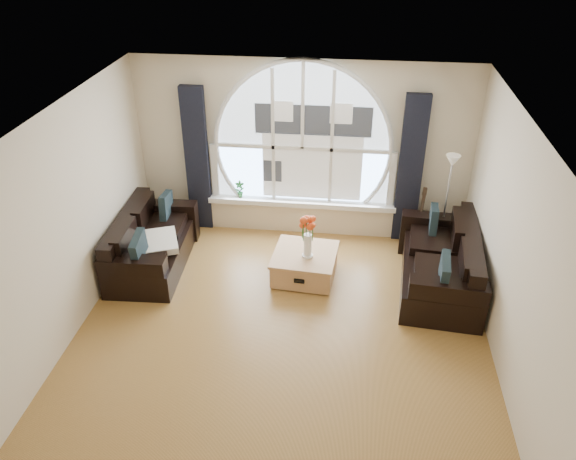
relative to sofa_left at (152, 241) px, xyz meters
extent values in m
cube|color=brown|center=(2.01, -1.45, -0.40)|extent=(5.00, 5.50, 0.01)
cube|color=silver|center=(2.01, -1.45, 2.30)|extent=(5.00, 5.50, 0.01)
cube|color=beige|center=(2.01, 1.30, 0.95)|extent=(5.00, 0.01, 2.70)
cube|color=beige|center=(-0.49, -1.45, 0.95)|extent=(0.01, 5.50, 2.70)
cube|color=beige|center=(4.51, -1.45, 0.95)|extent=(0.01, 5.50, 2.70)
cube|color=silver|center=(4.21, -1.45, 1.95)|extent=(0.92, 5.50, 0.72)
cube|color=silver|center=(2.01, 1.27, 1.23)|extent=(2.60, 0.06, 2.15)
cube|color=white|center=(2.01, 1.20, 0.11)|extent=(2.90, 0.22, 0.08)
cube|color=white|center=(2.01, 1.24, 1.23)|extent=(2.76, 0.08, 2.15)
cube|color=silver|center=(2.16, 1.25, 1.10)|extent=(1.70, 0.02, 1.50)
cube|color=black|center=(0.41, 1.18, 0.75)|extent=(0.35, 0.12, 2.30)
cube|color=black|center=(3.61, 1.18, 0.75)|extent=(0.35, 0.12, 2.30)
cube|color=black|center=(0.00, 0.00, 0.00)|extent=(0.97, 1.81, 0.79)
cube|color=black|center=(4.00, -0.05, 0.00)|extent=(1.10, 1.96, 0.84)
cube|color=#A4764C|center=(2.18, -0.03, -0.19)|extent=(0.93, 0.93, 0.42)
cube|color=silver|center=(0.14, -0.18, 0.10)|extent=(0.72, 0.72, 0.10)
cube|color=white|center=(2.22, -0.10, 0.37)|extent=(0.24, 0.24, 0.70)
cube|color=#B2B2B2|center=(4.11, 0.75, 0.40)|extent=(0.24, 0.24, 1.60)
cube|color=#9B5827|center=(3.81, 0.94, 0.13)|extent=(0.42, 0.36, 1.06)
imported|color=#1E6023|center=(1.05, 1.20, 0.28)|extent=(0.16, 0.13, 0.27)
camera|label=1|loc=(2.72, -6.50, 4.23)|focal=35.13mm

